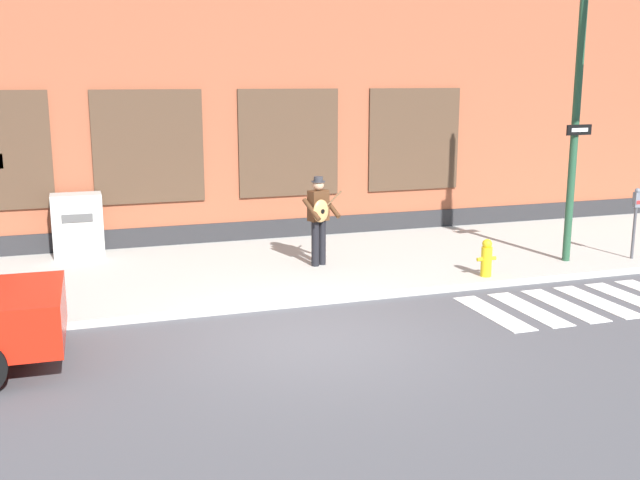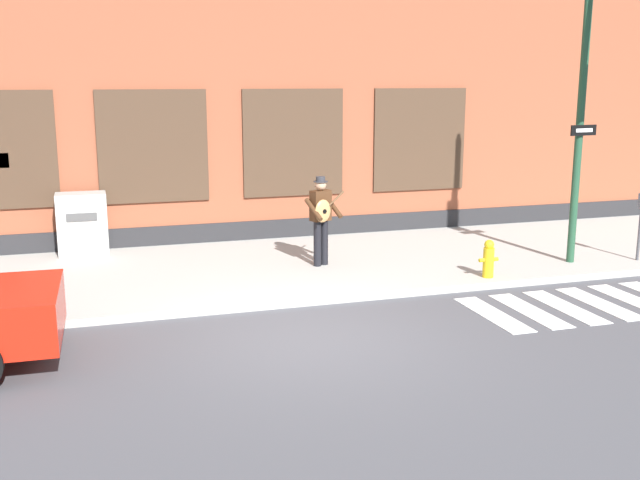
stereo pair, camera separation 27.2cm
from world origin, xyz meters
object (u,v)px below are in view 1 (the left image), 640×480
Objects in this scene: busker at (319,215)px; utility_box at (78,225)px; fire_hydrant at (486,258)px; traffic_light at (616,72)px; parking_meter at (636,212)px.

utility_box is (-4.41, 2.32, -0.35)m from busker.
busker is 3.24m from fire_hydrant.
utility_box is 8.16m from fire_hydrant.
utility_box is 1.84× the size of fire_hydrant.
fire_hydrant is (-2.26, 0.33, -3.33)m from traffic_light.
busker is at bearing 157.07° from traffic_light.
traffic_light is 3.08m from parking_meter.
fire_hydrant is at bearing -29.96° from utility_box.
traffic_light is at bearing -25.28° from utility_box.
parking_meter is (1.28, 0.62, -2.73)m from traffic_light.
parking_meter is at bearing -13.23° from busker.
traffic_light is at bearing -22.93° from busker.
traffic_light is at bearing -8.29° from fire_hydrant.
utility_box is at bearing 150.04° from fire_hydrant.
utility_box is at bearing 160.37° from parking_meter.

